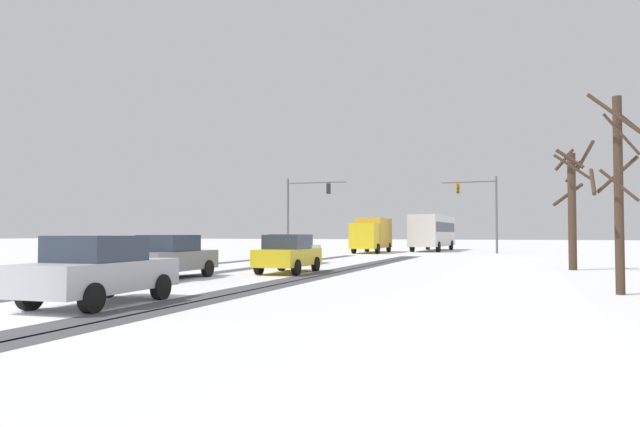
% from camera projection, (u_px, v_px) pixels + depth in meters
% --- Properties ---
extents(wheel_track_left_lane, '(0.71, 35.49, 0.01)m').
position_uv_depth(wheel_track_left_lane, '(345.00, 272.00, 24.12)').
color(wheel_track_left_lane, '#4C4C51').
rests_on(wheel_track_left_lane, ground).
extents(wheel_track_right_lane, '(0.94, 35.49, 0.01)m').
position_uv_depth(wheel_track_right_lane, '(329.00, 272.00, 24.36)').
color(wheel_track_right_lane, '#4C4C51').
rests_on(wheel_track_right_lane, ground).
extents(wheel_track_center, '(0.93, 35.49, 0.01)m').
position_uv_depth(wheel_track_center, '(173.00, 268.00, 27.10)').
color(wheel_track_center, '#4C4C51').
rests_on(wheel_track_center, ground).
extents(wheel_track_oncoming, '(0.92, 35.49, 0.01)m').
position_uv_depth(wheel_track_oncoming, '(241.00, 269.00, 25.84)').
color(wheel_track_oncoming, '#4C4C51').
rests_on(wheel_track_oncoming, ground).
extents(sidewalk_kerb_right, '(4.00, 35.49, 0.12)m').
position_uv_depth(sidewalk_kerb_right, '(505.00, 278.00, 20.35)').
color(sidewalk_kerb_right, white).
rests_on(sidewalk_kerb_right, ground).
extents(traffic_signal_far_right, '(4.61, 0.39, 6.50)m').
position_uv_depth(traffic_signal_far_right, '(482.00, 202.00, 47.48)').
color(traffic_signal_far_right, '#56565B').
rests_on(traffic_signal_far_right, ground).
extents(traffic_signal_far_left, '(5.39, 0.60, 6.50)m').
position_uv_depth(traffic_signal_far_left, '(304.00, 203.00, 48.82)').
color(traffic_signal_far_left, '#56565B').
rests_on(traffic_signal_far_left, ground).
extents(car_dark_green_lead, '(1.98, 4.18, 1.62)m').
position_uv_depth(car_dark_green_lead, '(285.00, 246.00, 37.07)').
color(car_dark_green_lead, '#194C2D').
rests_on(car_dark_green_lead, ground).
extents(car_white_second, '(1.90, 4.13, 1.62)m').
position_uv_depth(car_white_second, '(294.00, 249.00, 30.63)').
color(car_white_second, silver).
rests_on(car_white_second, ground).
extents(car_yellow_cab_third, '(1.98, 4.17, 1.62)m').
position_uv_depth(car_yellow_cab_third, '(288.00, 254.00, 23.68)').
color(car_yellow_cab_third, yellow).
rests_on(car_yellow_cab_third, ground).
extents(car_grey_fourth, '(1.93, 4.15, 1.62)m').
position_uv_depth(car_grey_fourth, '(171.00, 257.00, 20.60)').
color(car_grey_fourth, slate).
rests_on(car_grey_fourth, ground).
extents(car_silver_fifth, '(1.99, 4.18, 1.62)m').
position_uv_depth(car_silver_fifth, '(99.00, 270.00, 13.10)').
color(car_silver_fifth, '#B7BABF').
rests_on(car_silver_fifth, ground).
extents(bus_oncoming, '(3.01, 11.10, 3.38)m').
position_uv_depth(bus_oncoming, '(433.00, 230.00, 54.28)').
color(bus_oncoming, silver).
rests_on(bus_oncoming, ground).
extents(box_truck_delivery, '(2.45, 7.46, 3.02)m').
position_uv_depth(box_truck_delivery, '(372.00, 234.00, 48.80)').
color(box_truck_delivery, yellow).
rests_on(box_truck_delivery, ground).
extents(bare_tree_sidewalk_near, '(1.49, 1.54, 5.49)m').
position_uv_depth(bare_tree_sidewalk_near, '(618.00, 187.00, 15.31)').
color(bare_tree_sidewalk_near, '#423023').
rests_on(bare_tree_sidewalk_near, ground).
extents(bare_tree_sidewalk_mid, '(1.80, 1.80, 5.89)m').
position_uv_depth(bare_tree_sidewalk_mid, '(572.00, 202.00, 25.62)').
color(bare_tree_sidewalk_mid, '#423023').
rests_on(bare_tree_sidewalk_mid, ground).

